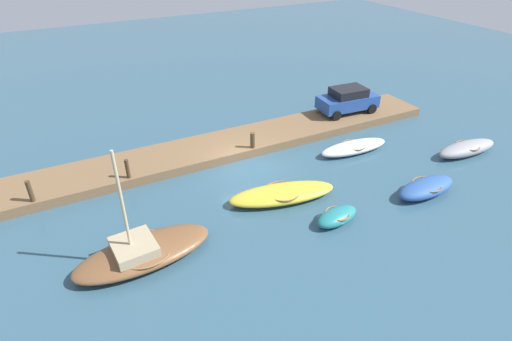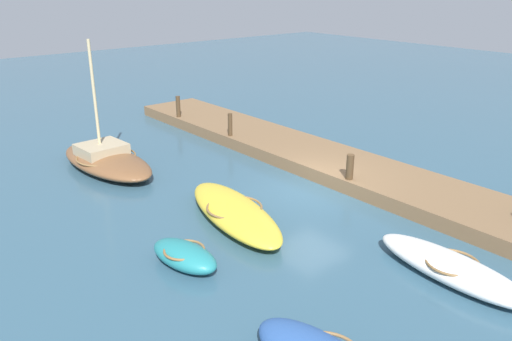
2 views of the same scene
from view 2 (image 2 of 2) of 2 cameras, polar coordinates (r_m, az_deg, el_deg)
name	(u,v)px [view 2 (image 2 of 2)]	position (r m, az deg, el deg)	size (l,w,h in m)	color
ground_plane	(311,191)	(18.84, 6.13, -2.29)	(84.00, 84.00, 0.00)	#33566B
dock_platform	(353,170)	(20.38, 10.74, 0.03)	(27.71, 3.23, 0.51)	brown
motorboat_yellow	(234,212)	(16.33, -2.40, -4.64)	(5.54, 2.79, 0.65)	gold
sailboat_brown	(106,159)	(21.56, -16.29, 1.20)	(5.75, 2.66, 5.13)	brown
dinghy_teal	(184,255)	(14.05, -7.94, -9.31)	(2.37, 1.40, 0.64)	teal
rowboat_white	(452,268)	(14.30, 20.87, -10.07)	(4.44, 1.55, 0.63)	white
mooring_post_west	(350,167)	(18.59, 10.38, 0.39)	(0.27, 0.27, 0.92)	#47331E
mooring_post_mid_west	(230,125)	(23.47, -2.89, 5.10)	(0.20, 0.20, 1.04)	#47331E
mooring_post_mid_east	(178,107)	(27.04, -8.63, 7.03)	(0.22, 0.22, 1.08)	#47331E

